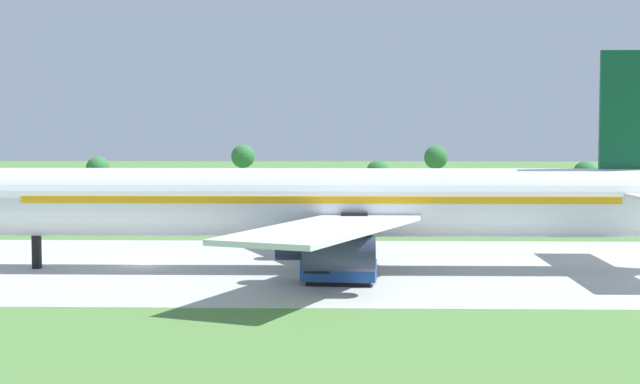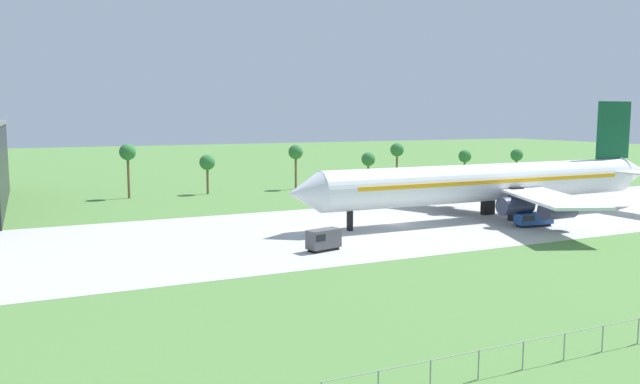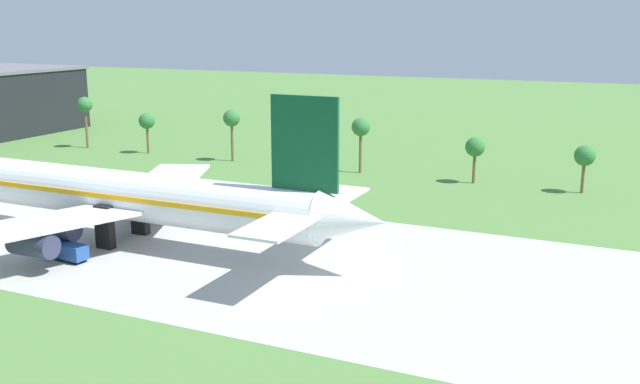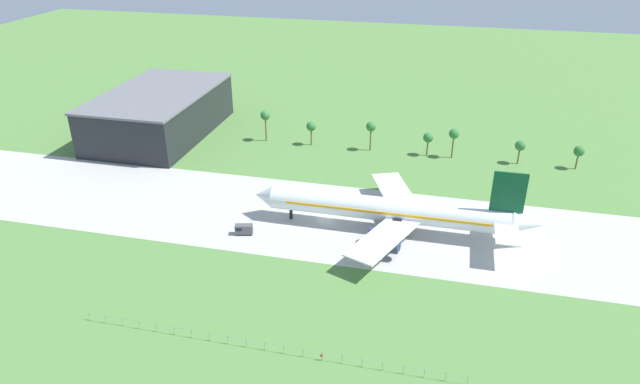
{
  "view_description": "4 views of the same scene",
  "coord_description": "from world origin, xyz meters",
  "views": [
    {
      "loc": [
        20.0,
        -94.87,
        13.6
      ],
      "look_at": [
        17.6,
        -1.74,
        7.46
      ],
      "focal_mm": 55.0,
      "sensor_mm": 36.0,
      "label": 1
    },
    {
      "loc": [
        -55.42,
        -87.56,
        18.11
      ],
      "look_at": [
        -15.0,
        -1.74,
        6.46
      ],
      "focal_mm": 35.0,
      "sensor_mm": 36.0,
      "label": 2
    },
    {
      "loc": [
        83.61,
        -75.08,
        29.01
      ],
      "look_at": [
        50.19,
        -1.74,
        9.73
      ],
      "focal_mm": 40.0,
      "sensor_mm": 36.0,
      "label": 3
    },
    {
      "loc": [
        31.46,
        -138.45,
        81.25
      ],
      "look_at": [
        -2.84,
        5.0,
        6.0
      ],
      "focal_mm": 32.0,
      "sensor_mm": 36.0,
      "label": 4
    }
  ],
  "objects": [
    {
      "name": "fuel_truck",
      "position": [
        -19.97,
        -13.21,
        1.56
      ],
      "size": [
        5.12,
        3.11,
        2.93
      ],
      "color": "black",
      "rests_on": "ground_plane"
    },
    {
      "name": "baggage_tug",
      "position": [
        19.2,
        -11.12,
        1.2
      ],
      "size": [
        6.64,
        2.68,
        2.21
      ],
      "color": "black",
      "rests_on": "ground_plane"
    },
    {
      "name": "taxiway_strip",
      "position": [
        0.0,
        0.0,
        0.01
      ],
      "size": [
        320.0,
        44.0,
        0.02
      ],
      "color": "#B2B2AD",
      "rests_on": "ground_plane"
    },
    {
      "name": "jet_airliner",
      "position": [
        19.35,
        -1.74,
        6.41
      ],
      "size": [
        78.59,
        52.98,
        20.85
      ],
      "color": "white",
      "rests_on": "ground_plane"
    },
    {
      "name": "palm_tree_row",
      "position": [
        19.95,
        53.55,
        7.83
      ],
      "size": [
        114.19,
        3.6,
        12.02
      ],
      "color": "brown",
      "rests_on": "ground_plane"
    },
    {
      "name": "ground_plane",
      "position": [
        0.0,
        0.0,
        0.0
      ],
      "size": [
        600.0,
        600.0,
        0.0
      ],
      "primitive_type": "plane",
      "color": "#517F3D"
    }
  ]
}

